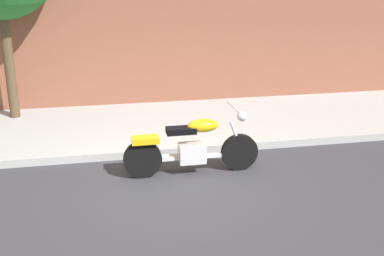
{
  "coord_description": "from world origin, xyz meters",
  "views": [
    {
      "loc": [
        -1.03,
        -6.65,
        3.19
      ],
      "look_at": [
        0.42,
        0.48,
        0.8
      ],
      "focal_mm": 44.23,
      "sensor_mm": 36.0,
      "label": 1
    }
  ],
  "objects": [
    {
      "name": "sidewalk",
      "position": [
        0.0,
        2.97,
        0.07
      ],
      "size": [
        21.95,
        3.31,
        0.14
      ],
      "primitive_type": "cube",
      "color": "#B0B0B0",
      "rests_on": "ground"
    },
    {
      "name": "motorcycle",
      "position": [
        0.41,
        0.49,
        0.47
      ],
      "size": [
        2.26,
        0.7,
        1.12
      ],
      "color": "black",
      "rests_on": "ground"
    },
    {
      "name": "ground_plane",
      "position": [
        0.0,
        0.0,
        0.0
      ],
      "size": [
        60.0,
        60.0,
        0.0
      ],
      "primitive_type": "plane",
      "color": "#38383D"
    }
  ]
}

